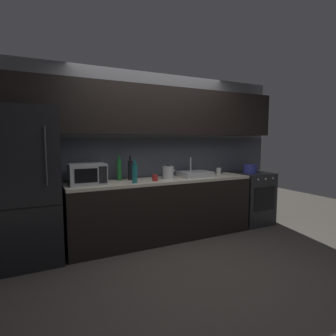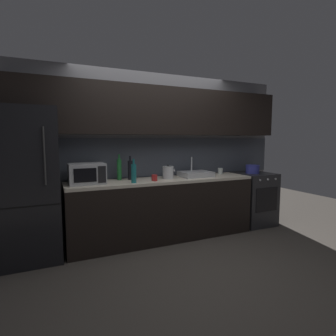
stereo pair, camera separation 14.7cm
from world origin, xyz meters
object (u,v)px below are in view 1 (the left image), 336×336
at_px(wine_bottle_teal, 135,173).
at_px(cooking_pot, 250,169).
at_px(kettle, 168,172).
at_px(wine_bottle_dark, 130,170).
at_px(refrigerator, 29,186).
at_px(wine_bottle_green, 119,169).
at_px(mug_clear, 219,171).
at_px(mug_red, 155,178).
at_px(oven_range, 251,198).
at_px(microwave, 87,174).

bearing_deg(wine_bottle_teal, cooking_pot, 4.35).
xyz_separation_m(kettle, wine_bottle_dark, (-0.54, 0.12, 0.05)).
xyz_separation_m(refrigerator, wine_bottle_green, (1.15, 0.19, 0.13)).
distance_m(mug_clear, mug_red, 1.31).
xyz_separation_m(refrigerator, wine_bottle_dark, (1.30, 0.13, 0.11)).
height_order(wine_bottle_green, wine_bottle_dark, wine_bottle_green).
bearing_deg(cooking_pot, oven_range, -1.49).
xyz_separation_m(wine_bottle_dark, cooking_pot, (2.13, -0.13, -0.07)).
bearing_deg(refrigerator, kettle, 0.34).
xyz_separation_m(microwave, wine_bottle_teal, (0.58, -0.18, -0.00)).
bearing_deg(wine_bottle_green, mug_red, -35.04).
height_order(wine_bottle_green, cooking_pot, wine_bottle_green).
bearing_deg(kettle, mug_clear, 7.20).
height_order(wine_bottle_green, mug_red, wine_bottle_green).
distance_m(wine_bottle_dark, mug_red, 0.38).
bearing_deg(oven_range, mug_red, -176.66).
height_order(wine_bottle_dark, mug_clear, wine_bottle_dark).
bearing_deg(cooking_pot, wine_bottle_green, 175.32).
bearing_deg(wine_bottle_teal, oven_range, 4.21).
distance_m(wine_bottle_teal, wine_bottle_dark, 0.30).
distance_m(microwave, mug_red, 0.91).
relative_size(microwave, kettle, 2.21).
bearing_deg(oven_range, wine_bottle_green, 175.39).
relative_size(wine_bottle_green, mug_red, 4.30).
relative_size(microwave, wine_bottle_green, 1.25).
relative_size(mug_clear, mug_red, 1.16).
distance_m(oven_range, kettle, 1.73).
bearing_deg(kettle, microwave, 179.63).
relative_size(refrigerator, wine_bottle_teal, 5.74).
bearing_deg(wine_bottle_dark, mug_red, -41.25).
distance_m(wine_bottle_dark, mug_clear, 1.57).
xyz_separation_m(oven_range, kettle, (-1.64, 0.01, 0.54)).
relative_size(wine_bottle_teal, mug_clear, 3.25).
relative_size(microwave, mug_clear, 4.61).
relative_size(kettle, wine_bottle_green, 0.56).
height_order(wine_bottle_teal, mug_red, wine_bottle_teal).
xyz_separation_m(microwave, mug_red, (0.90, -0.13, -0.09)).
bearing_deg(refrigerator, oven_range, -0.02).
relative_size(microwave, cooking_pot, 1.97).
bearing_deg(oven_range, cooking_pot, 178.51).
bearing_deg(cooking_pot, microwave, 179.62).
bearing_deg(mug_clear, microwave, -176.82).
distance_m(refrigerator, wine_bottle_green, 1.18).
xyz_separation_m(oven_range, mug_clear, (-0.62, 0.14, 0.50)).
distance_m(kettle, wine_bottle_green, 0.72).
bearing_deg(wine_bottle_green, oven_range, -4.61).
xyz_separation_m(kettle, mug_clear, (1.02, 0.13, -0.04)).
distance_m(refrigerator, oven_range, 3.52).
relative_size(refrigerator, mug_red, 21.67).
height_order(microwave, mug_clear, microwave).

